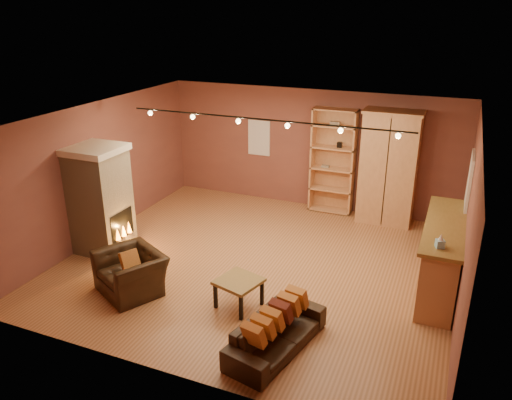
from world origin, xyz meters
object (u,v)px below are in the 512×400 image
at_px(armoire, 389,168).
at_px(coffee_table, 239,284).
at_px(fireplace, 101,199).
at_px(bar_counter, 442,256).
at_px(armchair, 130,266).
at_px(loveseat, 277,327).
at_px(bookcase, 334,160).

height_order(armoire, coffee_table, armoire).
bearing_deg(armoire, coffee_table, -110.14).
xyz_separation_m(fireplace, bar_counter, (6.24, 0.98, -0.45)).
bearing_deg(fireplace, coffee_table, -14.28).
bearing_deg(armchair, bar_counter, 51.39).
distance_m(armoire, armchair, 5.86).
distance_m(bar_counter, loveseat, 3.28).
relative_size(armoire, armchair, 1.96).
bearing_deg(armoire, fireplace, -144.29).
relative_size(armoire, coffee_table, 3.21).
bearing_deg(bookcase, coffee_table, -94.16).
bearing_deg(bookcase, armoire, -8.65).
relative_size(bookcase, coffee_table, 3.10).
xyz_separation_m(bar_counter, loveseat, (-2.00, -2.59, -0.25)).
height_order(fireplace, bookcase, bookcase).
bearing_deg(fireplace, bookcase, 45.65).
bearing_deg(bookcase, fireplace, -134.35).
bearing_deg(loveseat, armoire, 5.10).
distance_m(fireplace, armoire, 6.05).
xyz_separation_m(armchair, coffee_table, (1.87, 0.28, -0.06)).
relative_size(bar_counter, coffee_table, 3.23).
bearing_deg(armoire, loveseat, -97.43).
distance_m(bar_counter, armchair, 5.25).
relative_size(fireplace, armoire, 0.84).
height_order(bookcase, loveseat, bookcase).
bearing_deg(armoire, bar_counter, -62.40).
xyz_separation_m(bookcase, armoire, (1.27, -0.19, 0.03)).
bearing_deg(bookcase, armchair, -114.49).
xyz_separation_m(armoire, armchair, (-3.48, -4.65, -0.79)).
xyz_separation_m(bookcase, armchair, (-2.21, -4.84, -0.76)).
height_order(bookcase, armoire, armoire).
xyz_separation_m(fireplace, armoire, (4.91, 3.53, 0.21)).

